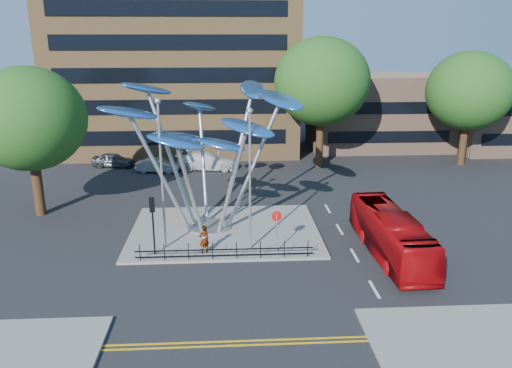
{
  "coord_description": "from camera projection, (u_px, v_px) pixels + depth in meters",
  "views": [
    {
      "loc": [
        -0.73,
        -24.0,
        12.32
      ],
      "look_at": [
        0.9,
        4.0,
        3.81
      ],
      "focal_mm": 35.0,
      "sensor_mm": 36.0,
      "label": 1
    }
  ],
  "objects": [
    {
      "name": "ground",
      "position": [
        244.0,
        274.0,
        26.54
      ],
      "size": [
        120.0,
        120.0,
        0.0
      ],
      "primitive_type": "plane",
      "color": "black",
      "rests_on": "ground"
    },
    {
      "name": "leaf_sculpture",
      "position": [
        206.0,
        125.0,
        30.82
      ],
      "size": [
        12.72,
        9.54,
        9.51
      ],
      "color": "#9EA0A5",
      "rests_on": "traffic_island"
    },
    {
      "name": "no_entry_sign_island",
      "position": [
        277.0,
        224.0,
        28.53
      ],
      "size": [
        0.6,
        0.1,
        2.45
      ],
      "color": "#9EA0A5",
      "rests_on": "traffic_island"
    },
    {
      "name": "low_building_near",
      "position": [
        379.0,
        112.0,
        54.93
      ],
      "size": [
        15.0,
        8.0,
        8.0
      ],
      "primitive_type": "cube",
      "color": "#9D755C",
      "rests_on": "ground"
    },
    {
      "name": "parked_car_right",
      "position": [
        207.0,
        161.0,
        46.8
      ],
      "size": [
        5.81,
        2.83,
        1.63
      ],
      "primitive_type": "imported",
      "rotation": [
        0.0,
        0.0,
        1.47
      ],
      "color": "silver",
      "rests_on": "ground"
    },
    {
      "name": "traffic_light_island",
      "position": [
        153.0,
        214.0,
        27.89
      ],
      "size": [
        0.28,
        0.18,
        3.42
      ],
      "color": "black",
      "rests_on": "traffic_island"
    },
    {
      "name": "tree_far",
      "position": [
        469.0,
        91.0,
        46.72
      ],
      "size": [
        8.0,
        8.0,
        10.81
      ],
      "color": "black",
      "rests_on": "ground"
    },
    {
      "name": "brick_tower",
      "position": [
        175.0,
        6.0,
        52.43
      ],
      "size": [
        25.0,
        15.0,
        30.0
      ],
      "primitive_type": "cube",
      "color": "olive",
      "rests_on": "ground"
    },
    {
      "name": "traffic_island",
      "position": [
        225.0,
        231.0,
        32.2
      ],
      "size": [
        12.0,
        9.0,
        0.15
      ],
      "primitive_type": "cube",
      "color": "slate",
      "rests_on": "ground"
    },
    {
      "name": "pedestrian",
      "position": [
        204.0,
        239.0,
        28.52
      ],
      "size": [
        0.74,
        0.65,
        1.71
      ],
      "primitive_type": "imported",
      "rotation": [
        0.0,
        0.0,
        3.63
      ],
      "color": "gray",
      "rests_on": "traffic_island"
    },
    {
      "name": "street_lamp_right",
      "position": [
        250.0,
        167.0,
        27.96
      ],
      "size": [
        0.36,
        0.36,
        8.3
      ],
      "color": "#9EA0A5",
      "rests_on": "traffic_island"
    },
    {
      "name": "red_bus",
      "position": [
        391.0,
        234.0,
        28.51
      ],
      "size": [
        2.49,
        9.44,
        2.61
      ],
      "primitive_type": "imported",
      "rotation": [
        0.0,
        0.0,
        0.03
      ],
      "color": "#9D070B",
      "rests_on": "ground"
    },
    {
      "name": "low_building_far",
      "position": [
        511.0,
        118.0,
        53.95
      ],
      "size": [
        12.0,
        8.0,
        7.0
      ],
      "primitive_type": "cube",
      "color": "#9D755C",
      "rests_on": "ground"
    },
    {
      "name": "parked_car_left",
      "position": [
        113.0,
        160.0,
        47.67
      ],
      "size": [
        4.2,
        2.18,
        1.37
      ],
      "primitive_type": "imported",
      "rotation": [
        0.0,
        0.0,
        1.43
      ],
      "color": "#3F4147",
      "rests_on": "ground"
    },
    {
      "name": "double_yellow_far",
      "position": [
        249.0,
        345.0,
        20.52
      ],
      "size": [
        40.0,
        0.12,
        0.01
      ],
      "primitive_type": "cube",
      "color": "gold",
      "rests_on": "ground"
    },
    {
      "name": "street_lamp_left",
      "position": [
        161.0,
        162.0,
        28.08
      ],
      "size": [
        0.36,
        0.36,
        8.8
      ],
      "color": "#9EA0A5",
      "rests_on": "traffic_island"
    },
    {
      "name": "tree_right",
      "position": [
        322.0,
        82.0,
        45.67
      ],
      "size": [
        8.8,
        8.8,
        12.11
      ],
      "color": "black",
      "rests_on": "ground"
    },
    {
      "name": "double_yellow_near",
      "position": [
        248.0,
        341.0,
        20.81
      ],
      "size": [
        40.0,
        0.12,
        0.01
      ],
      "primitive_type": "cube",
      "color": "gold",
      "rests_on": "ground"
    },
    {
      "name": "parked_car_mid",
      "position": [
        158.0,
        165.0,
        45.9
      ],
      "size": [
        4.13,
        1.91,
        1.31
      ],
      "primitive_type": "imported",
      "rotation": [
        0.0,
        0.0,
        1.43
      ],
      "color": "#94979B",
      "rests_on": "ground"
    },
    {
      "name": "tree_left",
      "position": [
        29.0,
        119.0,
        33.35
      ],
      "size": [
        7.6,
        7.6,
        10.32
      ],
      "color": "black",
      "rests_on": "ground"
    },
    {
      "name": "pedestrian_railing_front",
      "position": [
        225.0,
        252.0,
        27.95
      ],
      "size": [
        10.0,
        0.06,
        1.0
      ],
      "color": "black",
      "rests_on": "traffic_island"
    }
  ]
}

